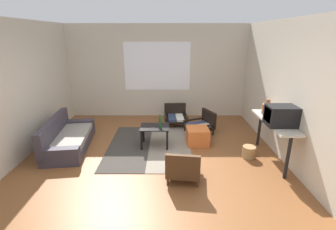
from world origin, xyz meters
TOP-DOWN VIEW (x-y plane):
  - ground_plane at (0.00, 0.00)m, footprint 7.80×7.80m
  - far_wall_with_window at (0.00, 3.06)m, footprint 5.60×0.13m
  - side_wall_right at (2.66, 0.30)m, footprint 0.12×6.60m
  - side_wall_left at (-2.66, 0.30)m, footprint 0.12×6.60m
  - area_rug at (-0.10, 0.84)m, footprint 1.84×2.29m
  - couch at (-1.92, 0.78)m, footprint 0.97×1.85m
  - coffee_table at (0.02, 0.86)m, footprint 0.63×0.50m
  - armchair_by_window at (0.53, 2.25)m, footprint 0.65×0.66m
  - armchair_striped_foreground at (0.58, -0.50)m, footprint 0.64×0.63m
  - armchair_corner at (1.18, 1.64)m, footprint 0.80×0.78m
  - ottoman_orange at (0.99, 0.98)m, footprint 0.51×0.51m
  - console_shelf at (2.37, 0.24)m, footprint 0.41×1.45m
  - crt_television at (2.36, -0.01)m, footprint 0.54×0.38m
  - clay_vase at (2.37, 0.65)m, footprint 0.22×0.22m
  - glass_bottle at (0.15, 0.77)m, footprint 0.06×0.06m
  - wicker_basket at (1.97, 0.32)m, footprint 0.26×0.26m

SIDE VIEW (x-z plane):
  - ground_plane at x=0.00m, z-range 0.00..0.00m
  - area_rug at x=-0.10m, z-range 0.00..0.01m
  - wicker_basket at x=1.97m, z-range 0.00..0.25m
  - ottoman_orange at x=0.99m, z-range 0.00..0.38m
  - couch at x=-1.92m, z-range -0.13..0.55m
  - armchair_corner at x=1.18m, z-range -0.04..0.53m
  - armchair_striped_foreground at x=0.58m, z-range -0.04..0.54m
  - armchair_by_window at x=0.53m, z-range -0.03..0.53m
  - coffee_table at x=0.02m, z-range 0.14..0.60m
  - glass_bottle at x=0.15m, z-range 0.44..0.75m
  - console_shelf at x=2.37m, z-range 0.32..1.15m
  - clay_vase at x=2.37m, z-range 0.79..1.11m
  - crt_television at x=2.36m, z-range 0.83..1.20m
  - side_wall_right at x=2.66m, z-range 0.00..2.70m
  - side_wall_left at x=-2.66m, z-range 0.00..2.70m
  - far_wall_with_window at x=0.00m, z-range 0.00..2.70m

